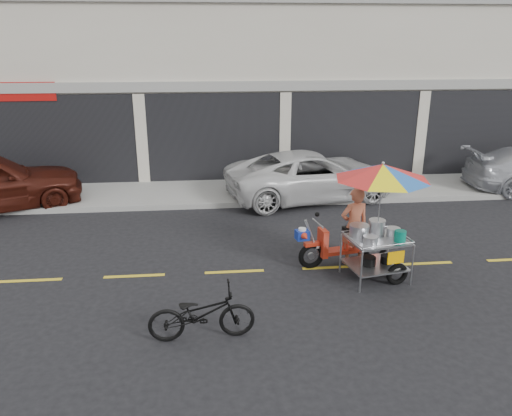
{
  "coord_description": "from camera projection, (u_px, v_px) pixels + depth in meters",
  "views": [
    {
      "loc": [
        -2.45,
        -9.16,
        4.51
      ],
      "look_at": [
        -1.5,
        0.6,
        1.15
      ],
      "focal_mm": 35.0,
      "sensor_mm": 36.0,
      "label": 1
    }
  ],
  "objects": [
    {
      "name": "ground",
      "position": [
        331.0,
        268.0,
        10.31
      ],
      "size": [
        90.0,
        90.0,
        0.0
      ],
      "primitive_type": "plane",
      "color": "black"
    },
    {
      "name": "white_pickup",
      "position": [
        312.0,
        175.0,
        14.56
      ],
      "size": [
        5.36,
        3.26,
        1.39
      ],
      "primitive_type": "imported",
      "rotation": [
        0.0,
        0.0,
        1.77
      ],
      "color": "silver",
      "rests_on": "ground"
    },
    {
      "name": "centerline",
      "position": [
        331.0,
        267.0,
        10.31
      ],
      "size": [
        42.0,
        0.1,
        0.01
      ],
      "primitive_type": "cube",
      "color": "gold",
      "rests_on": "ground"
    },
    {
      "name": "near_bicycle",
      "position": [
        202.0,
        314.0,
        7.76
      ],
      "size": [
        1.69,
        0.66,
        0.87
      ],
      "primitive_type": "imported",
      "rotation": [
        0.0,
        0.0,
        1.62
      ],
      "color": "black",
      "rests_on": "ground"
    },
    {
      "name": "shophouse_block",
      "position": [
        342.0,
        45.0,
        19.17
      ],
      "size": [
        36.0,
        8.11,
        10.4
      ],
      "color": "beige",
      "rests_on": "ground"
    },
    {
      "name": "food_vendor_rig",
      "position": [
        370.0,
        203.0,
        9.66
      ],
      "size": [
        2.58,
        2.09,
        2.35
      ],
      "rotation": [
        0.0,
        0.0,
        0.18
      ],
      "color": "black",
      "rests_on": "ground"
    },
    {
      "name": "sidewalk",
      "position": [
        289.0,
        188.0,
        15.46
      ],
      "size": [
        45.0,
        3.0,
        0.15
      ],
      "primitive_type": "cube",
      "color": "gray",
      "rests_on": "ground"
    }
  ]
}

